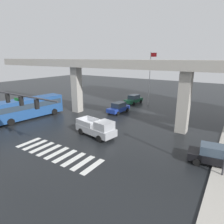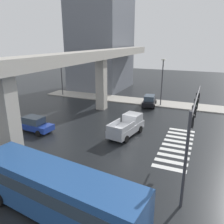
{
  "view_description": "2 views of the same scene",
  "coord_description": "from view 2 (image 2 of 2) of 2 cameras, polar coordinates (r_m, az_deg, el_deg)",
  "views": [
    {
      "loc": [
        13.66,
        -16.9,
        8.88
      ],
      "look_at": [
        0.89,
        2.67,
        2.26
      ],
      "focal_mm": 31.17,
      "sensor_mm": 36.0,
      "label": 1
    },
    {
      "loc": [
        -20.94,
        -7.73,
        9.86
      ],
      "look_at": [
        0.94,
        1.58,
        2.32
      ],
      "focal_mm": 36.36,
      "sensor_mm": 36.0,
      "label": 2
    }
  ],
  "objects": [
    {
      "name": "sidewalk_east",
      "position": [
        38.34,
        7.57,
        2.65
      ],
      "size": [
        4.0,
        36.0,
        0.15
      ],
      "primitive_type": "cube",
      "color": "#ADA89E",
      "rests_on": "ground"
    },
    {
      "name": "sedan_blue",
      "position": [
        26.96,
        -18.92,
        -2.91
      ],
      "size": [
        2.21,
        4.42,
        1.72
      ],
      "color": "#1E3899",
      "rests_on": "ground"
    },
    {
      "name": "elevated_overpass",
      "position": [
        25.44,
        -11.33,
        11.72
      ],
      "size": [
        53.87,
        2.52,
        8.57
      ],
      "color": "#ADA89E",
      "rests_on": "ground"
    },
    {
      "name": "street_lamp_mid_block",
      "position": [
        38.79,
        -2.85,
        9.72
      ],
      "size": [
        0.44,
        0.7,
        7.24
      ],
      "color": "#38383D",
      "rests_on": "ground"
    },
    {
      "name": "traffic_signal_mast",
      "position": [
        16.94,
        19.74,
        -1.31
      ],
      "size": [
        10.89,
        0.32,
        6.2
      ],
      "color": "#38383D",
      "rests_on": "ground"
    },
    {
      "name": "city_bus",
      "position": [
        14.02,
        -13.89,
        -18.48
      ],
      "size": [
        3.86,
        11.03,
        2.99
      ],
      "color": "#234C8C",
      "rests_on": "ground"
    },
    {
      "name": "crosswalk_stripes",
      "position": [
        23.24,
        15.91,
        -8.22
      ],
      "size": [
        9.35,
        2.8,
        0.01
      ],
      "color": "silver",
      "rests_on": "ground"
    },
    {
      "name": "ground_plane",
      "position": [
        24.4,
        2.56,
        -6.25
      ],
      "size": [
        120.0,
        120.0,
        0.0
      ],
      "primitive_type": "plane",
      "color": "black"
    },
    {
      "name": "pickup_truck",
      "position": [
        24.64,
        3.91,
        -3.55
      ],
      "size": [
        5.35,
        2.75,
        2.08
      ],
      "color": "#A8AAAF",
      "rests_on": "ground"
    },
    {
      "name": "sedan_black",
      "position": [
        35.88,
        9.39,
        2.82
      ],
      "size": [
        4.49,
        2.37,
        1.72
      ],
      "color": "black",
      "rests_on": "ground"
    },
    {
      "name": "street_lamp_far_north",
      "position": [
        42.84,
        -12.64,
        10.07
      ],
      "size": [
        0.44,
        0.7,
        7.24
      ],
      "color": "#38383D",
      "rests_on": "ground"
    },
    {
      "name": "street_lamp_near_corner",
      "position": [
        35.56,
        12.54,
        8.61
      ],
      "size": [
        0.44,
        0.7,
        7.24
      ],
      "color": "#38383D",
      "rests_on": "ground"
    },
    {
      "name": "office_building",
      "position": [
        48.96,
        -2.78,
        23.63
      ],
      "size": [
        12.27,
        10.1,
        30.05
      ],
      "primitive_type": "cube",
      "color": "slate",
      "rests_on": "ground"
    }
  ]
}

